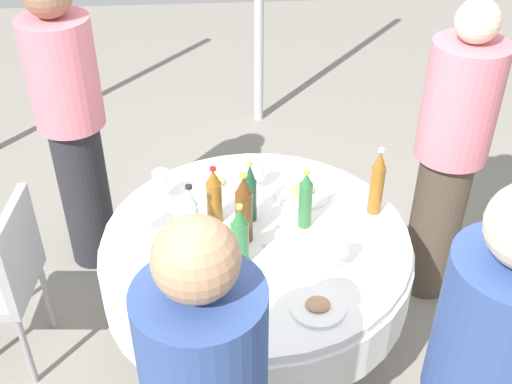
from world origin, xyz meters
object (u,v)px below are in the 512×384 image
object	(u,v)px
bottle_amber_south	(377,183)
plate_far	(205,286)
bottle_brown_outer	(244,210)
chair_near	(3,274)
plate_mid	(318,307)
bottle_green_north	(240,237)
plate_left	(216,184)
wine_glass_near	(161,180)
person_east	(450,156)
person_outer	(72,124)
wine_glass_north	(257,171)
wine_glass_south	(339,247)
dining_table	(256,262)
bottle_clear_front	(191,216)
wine_glass_outer	(143,215)
plate_rear	(302,192)
bottle_dark_green_east	(250,194)
bottle_green_right	(305,200)
bottle_amber_near	(214,197)

from	to	relation	value
bottle_amber_south	plate_far	distance (m)	0.87
bottle_brown_outer	chair_near	distance (m)	1.13
plate_mid	bottle_green_north	bearing A→B (deg)	133.84
bottle_amber_south	plate_left	world-z (taller)	bottle_amber_south
wine_glass_near	plate_left	size ratio (longest dim) A/B	0.77
person_east	chair_near	xyz separation A→B (m)	(-2.07, -0.33, -0.31)
person_east	person_outer	xyz separation A→B (m)	(-1.82, 0.38, 0.04)
person_outer	chair_near	size ratio (longest dim) A/B	1.89
bottle_brown_outer	plate_mid	world-z (taller)	bottle_brown_outer
wine_glass_north	wine_glass_south	world-z (taller)	wine_glass_south
dining_table	plate_left	distance (m)	0.44
bottle_clear_front	chair_near	distance (m)	0.92
wine_glass_outer	person_outer	bearing A→B (deg)	118.39
bottle_clear_front	wine_glass_south	bearing A→B (deg)	-21.04
plate_rear	wine_glass_north	bearing A→B (deg)	164.06
bottle_dark_green_east	bottle_amber_south	size ratio (longest dim) A/B	0.91
bottle_amber_south	plate_mid	world-z (taller)	bottle_amber_south
wine_glass_outer	plate_left	xyz separation A→B (m)	(0.31, 0.33, -0.09)
dining_table	person_east	distance (m)	1.07
wine_glass_south	person_outer	distance (m)	1.55
bottle_green_north	plate_rear	xyz separation A→B (m)	(0.31, 0.44, -0.12)
person_east	bottle_brown_outer	bearing A→B (deg)	-90.32
bottle_dark_green_east	plate_rear	world-z (taller)	bottle_dark_green_east
wine_glass_north	chair_near	size ratio (longest dim) A/B	0.17
bottle_green_right	wine_glass_outer	size ratio (longest dim) A/B	1.92
wine_glass_near	person_east	size ratio (longest dim) A/B	0.10
wine_glass_south	person_outer	world-z (taller)	person_outer
dining_table	plate_rear	size ratio (longest dim) A/B	5.21
bottle_amber_near	wine_glass_north	xyz separation A→B (m)	(0.20, 0.22, -0.03)
wine_glass_near	plate_rear	world-z (taller)	wine_glass_near
plate_far	person_east	bearing A→B (deg)	31.32
wine_glass_north	plate_far	distance (m)	0.68
bottle_green_north	wine_glass_outer	size ratio (longest dim) A/B	1.94
wine_glass_outer	plate_mid	xyz separation A→B (m)	(0.66, -0.49, -0.09)
dining_table	person_east	size ratio (longest dim) A/B	0.84
wine_glass_north	person_outer	bearing A→B (deg)	153.10
bottle_clear_front	bottle_green_north	size ratio (longest dim) A/B	0.97
person_outer	chair_near	world-z (taller)	person_outer
dining_table	wine_glass_near	bearing A→B (deg)	145.53
bottle_amber_south	plate_rear	world-z (taller)	bottle_amber_south
bottle_green_north	wine_glass_outer	bearing A→B (deg)	152.26
bottle_amber_near	plate_far	world-z (taller)	bottle_amber_near
plate_left	plate_mid	distance (m)	0.89
wine_glass_south	plate_left	xyz separation A→B (m)	(-0.46, 0.60, -0.10)
bottle_green_north	plate_left	size ratio (longest dim) A/B	1.37
wine_glass_outer	wine_glass_north	size ratio (longest dim) A/B	1.01
person_outer	wine_glass_north	bearing A→B (deg)	-74.47
wine_glass_outer	bottle_clear_front	bearing A→B (deg)	-14.72
wine_glass_south	plate_left	size ratio (longest dim) A/B	0.75
chair_near	bottle_amber_south	bearing A→B (deg)	-84.05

